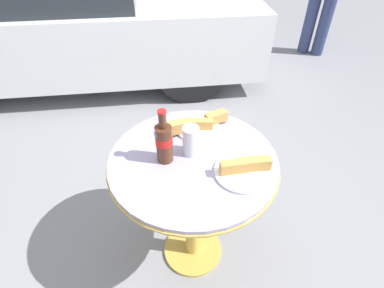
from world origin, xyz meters
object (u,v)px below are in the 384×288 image
at_px(lunch_plate_far, 244,169).
at_px(parked_car, 65,19).
at_px(cola_bottle_left, 164,142).
at_px(lunch_plate_near, 197,125).
at_px(bistro_table, 193,183).
at_px(drinking_glass, 191,142).

xyz_separation_m(lunch_plate_far, parked_car, (-1.28, 2.61, -0.17)).
distance_m(cola_bottle_left, lunch_plate_near, 0.27).
distance_m(cola_bottle_left, lunch_plate_far, 0.35).
bearing_deg(cola_bottle_left, lunch_plate_far, -20.81).
distance_m(bistro_table, lunch_plate_near, 0.28).
bearing_deg(cola_bottle_left, bistro_table, -3.32).
xyz_separation_m(lunch_plate_near, lunch_plate_far, (0.15, -0.32, -0.01)).
bearing_deg(bistro_table, drinking_glass, 98.05).
height_order(drinking_glass, lunch_plate_near, drinking_glass).
bearing_deg(drinking_glass, parked_car, 113.59).
bearing_deg(parked_car, lunch_plate_near, -63.85).
bearing_deg(parked_car, drinking_glass, -66.41).
bearing_deg(bistro_table, lunch_plate_far, -30.01).
distance_m(cola_bottle_left, parked_car, 2.67).
distance_m(bistro_table, lunch_plate_far, 0.29).
xyz_separation_m(bistro_table, lunch_plate_far, (0.20, -0.12, 0.18)).
height_order(cola_bottle_left, drinking_glass, cola_bottle_left).
height_order(drinking_glass, lunch_plate_far, drinking_glass).
distance_m(drinking_glass, lunch_plate_far, 0.26).
height_order(lunch_plate_near, parked_car, parked_car).
xyz_separation_m(cola_bottle_left, lunch_plate_near, (0.17, 0.20, -0.08)).
relative_size(bistro_table, drinking_glass, 5.55).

